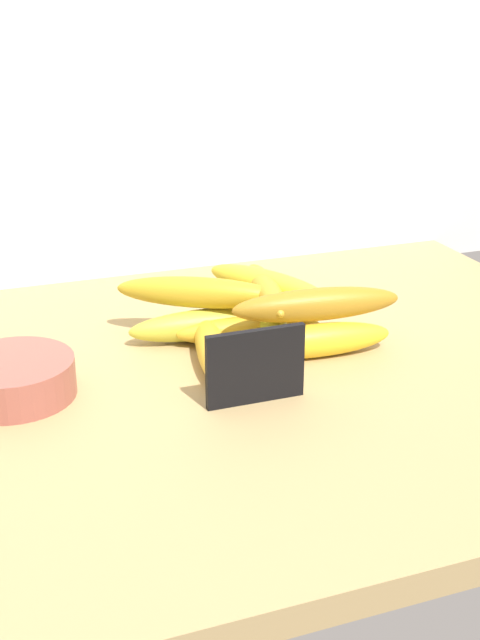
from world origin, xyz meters
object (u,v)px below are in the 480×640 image
object	(u,v)px
banana_3	(316,340)
banana_4	(261,316)
banana_7	(317,304)
banana_8	(265,289)
banana_0	(208,324)
banana_2	(249,330)
banana_5	(198,292)
banana_6	(268,284)
fruit_bowl	(13,378)
banana_1	(212,350)
chalkboard_sign	(255,369)

from	to	relation	value
banana_3	banana_4	distance (cm)	9.99
banana_7	banana_8	distance (cm)	8.20
banana_0	banana_2	distance (cm)	5.27
banana_5	banana_6	bearing A→B (deg)	-4.13
fruit_bowl	banana_4	size ratio (longest dim) A/B	0.74
banana_5	banana_2	bearing A→B (deg)	-37.52
banana_1	banana_7	xyz separation A→B (cm)	(13.06, -0.84, 4.31)
banana_1	banana_4	size ratio (longest dim) A/B	1.04
banana_0	fruit_bowl	bearing A→B (deg)	-162.78
banana_2	banana_3	world-z (taller)	banana_3
banana_2	banana_5	xyz separation A→B (cm)	(-5.33, 4.09, 4.22)
banana_1	banana_6	world-z (taller)	banana_6
banana_3	banana_5	xyz separation A→B (cm)	(-11.46, 10.61, 3.93)
chalkboard_sign	banana_0	distance (cm)	17.93
banana_1	banana_3	world-z (taller)	banana_3
banana_5	banana_8	xyz separation A→B (cm)	(8.35, -1.90, -0.01)
banana_5	banana_8	world-z (taller)	banana_5
banana_4	banana_5	bearing A→B (deg)	171.24
banana_3	banana_7	size ratio (longest dim) A/B	0.91
chalkboard_sign	banana_5	bearing A→B (deg)	91.30
banana_7	banana_5	bearing A→B (deg)	142.72
banana_1	banana_4	world-z (taller)	banana_4
chalkboard_sign	banana_8	distance (cm)	18.97
fruit_bowl	banana_5	size ratio (longest dim) A/B	0.64
banana_8	banana_2	bearing A→B (deg)	-144.08
banana_0	banana_4	distance (cm)	7.08
banana_3	banana_4	xyz separation A→B (cm)	(-3.45, 9.37, 0.08)
banana_8	banana_1	bearing A→B (deg)	-145.32
banana_0	banana_4	xyz separation A→B (cm)	(7.08, -0.05, 0.12)
banana_2	banana_6	bearing A→B (deg)	41.18
banana_0	banana_2	world-z (taller)	banana_0
banana_8	fruit_bowl	bearing A→B (deg)	-167.80
banana_2	banana_4	size ratio (longest dim) A/B	1.01
fruit_bowl	banana_6	xyz separation A→B (cm)	(33.06, 8.19, 4.00)
chalkboard_sign	banana_2	world-z (taller)	chalkboard_sign
banana_7	chalkboard_sign	bearing A→B (deg)	-139.90
banana_1	banana_2	world-z (taller)	same
banana_0	banana_5	distance (cm)	4.25
fruit_bowl	banana_5	bearing A→B (deg)	20.40
banana_4	banana_1	bearing A→B (deg)	-141.62
fruit_bowl	banana_3	bearing A→B (deg)	-2.84
chalkboard_sign	banana_4	distance (cm)	19.40
banana_4	chalkboard_sign	bearing A→B (deg)	-113.10
banana_3	banana_7	distance (cm)	4.34
banana_6	banana_8	xyz separation A→B (cm)	(-0.89, -1.23, -0.14)
fruit_bowl	banana_1	world-z (taller)	fruit_bowl
banana_4	banana_8	xyz separation A→B (cm)	(0.34, -0.67, 3.85)
banana_3	banana_5	distance (cm)	16.10
banana_1	banana_5	bearing A→B (deg)	83.31
chalkboard_sign	banana_2	bearing A→B (deg)	71.82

